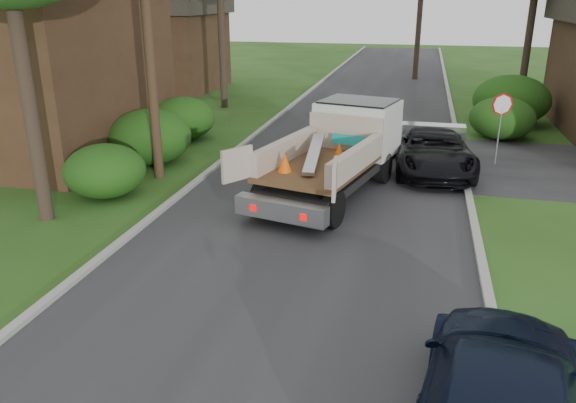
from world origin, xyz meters
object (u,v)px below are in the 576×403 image
at_px(stop_sign, 501,114).
at_px(house_left_near, 6,33).
at_px(flatbed_truck, 343,144).
at_px(utility_pole, 146,8).
at_px(black_pickup, 432,149).
at_px(navy_suv, 501,403).
at_px(house_left_far, 157,38).

xyz_separation_m(stop_sign, house_left_near, (-17.20, -2.00, 2.50)).
distance_m(house_left_near, flatbed_truck, 12.79).
relative_size(utility_pole, black_pickup, 1.90).
bearing_deg(flatbed_truck, navy_suv, -57.69).
xyz_separation_m(utility_pole, black_pickup, (8.49, 2.78, -4.44)).
bearing_deg(house_left_near, stop_sign, 6.63).
relative_size(stop_sign, house_left_far, 0.33).
distance_m(house_left_far, navy_suv, 31.91).
bearing_deg(house_left_far, utility_pole, -64.77).
bearing_deg(house_left_near, navy_suv, -36.57).
distance_m(utility_pole, house_left_near, 6.88).
bearing_deg(black_pickup, navy_suv, -92.65).
xyz_separation_m(house_left_far, flatbed_truck, (13.86, -16.52, -1.71)).
bearing_deg(stop_sign, black_pickup, -150.59).
distance_m(house_left_far, black_pickup, 21.92).
xyz_separation_m(flatbed_truck, black_pickup, (2.65, 2.28, -0.61)).
height_order(black_pickup, navy_suv, navy_suv).
height_order(house_left_far, flatbed_truck, house_left_far).
relative_size(stop_sign, house_left_near, 0.26).
bearing_deg(house_left_near, house_left_far, 95.71).
relative_size(stop_sign, black_pickup, 0.47).
relative_size(house_left_far, black_pickup, 1.43).
bearing_deg(house_left_near, flatbed_truck, -6.99).
distance_m(stop_sign, navy_suv, 13.83).
distance_m(stop_sign, black_pickup, 2.72).
height_order(stop_sign, house_left_near, house_left_near).
height_order(stop_sign, black_pickup, stop_sign).
bearing_deg(utility_pole, black_pickup, 18.16).
bearing_deg(house_left_far, house_left_near, -84.29).
distance_m(house_left_near, navy_suv, 19.99).
distance_m(utility_pole, house_left_far, 18.93).
xyz_separation_m(utility_pole, flatbed_truck, (5.84, 0.50, -3.83)).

